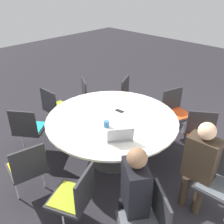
{
  "coord_description": "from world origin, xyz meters",
  "views": [
    {
      "loc": [
        2.28,
        2.21,
        2.61
      ],
      "look_at": [
        0.0,
        0.0,
        0.85
      ],
      "focal_mm": 40.0,
      "sensor_mm": 36.0,
      "label": 1
    }
  ],
  "objects_px": {
    "chair_0": "(147,221)",
    "person_1": "(200,161)",
    "handbag": "(165,117)",
    "chair_2": "(201,137)",
    "chair_6": "(55,106)",
    "chair_8": "(27,166)",
    "chair_3": "(176,110)",
    "cell_phone": "(119,111)",
    "person_0": "(134,189)",
    "chair_9": "(75,195)",
    "chair_4": "(131,96)",
    "coffee_cup": "(106,124)",
    "chair_7": "(28,127)",
    "chair_5": "(91,96)",
    "chair_1": "(220,179)",
    "laptop": "(119,136)"
  },
  "relations": [
    {
      "from": "chair_4",
      "to": "chair_6",
      "type": "height_order",
      "value": "same"
    },
    {
      "from": "chair_2",
      "to": "person_0",
      "type": "distance_m",
      "value": 1.65
    },
    {
      "from": "chair_2",
      "to": "handbag",
      "type": "height_order",
      "value": "chair_2"
    },
    {
      "from": "chair_0",
      "to": "person_1",
      "type": "distance_m",
      "value": 0.98
    },
    {
      "from": "chair_1",
      "to": "chair_2",
      "type": "relative_size",
      "value": 1.0
    },
    {
      "from": "handbag",
      "to": "chair_2",
      "type": "bearing_deg",
      "value": 56.67
    },
    {
      "from": "chair_5",
      "to": "handbag",
      "type": "bearing_deg",
      "value": 67.23
    },
    {
      "from": "laptop",
      "to": "chair_4",
      "type": "bearing_deg",
      "value": -108.6
    },
    {
      "from": "chair_3",
      "to": "cell_phone",
      "type": "bearing_deg",
      "value": -3.05
    },
    {
      "from": "chair_9",
      "to": "person_1",
      "type": "relative_size",
      "value": 0.71
    },
    {
      "from": "chair_9",
      "to": "chair_6",
      "type": "bearing_deg",
      "value": 37.27
    },
    {
      "from": "chair_2",
      "to": "cell_phone",
      "type": "bearing_deg",
      "value": -7.16
    },
    {
      "from": "chair_8",
      "to": "chair_9",
      "type": "distance_m",
      "value": 0.8
    },
    {
      "from": "chair_0",
      "to": "person_0",
      "type": "xyz_separation_m",
      "value": [
        -0.07,
        -0.24,
        0.19
      ]
    },
    {
      "from": "person_1",
      "to": "chair_6",
      "type": "bearing_deg",
      "value": 0.75
    },
    {
      "from": "chair_7",
      "to": "person_0",
      "type": "xyz_separation_m",
      "value": [
        -0.01,
        2.13,
        0.19
      ]
    },
    {
      "from": "chair_0",
      "to": "handbag",
      "type": "distance_m",
      "value": 2.76
    },
    {
      "from": "chair_1",
      "to": "laptop",
      "type": "height_order",
      "value": "laptop"
    },
    {
      "from": "person_1",
      "to": "cell_phone",
      "type": "bearing_deg",
      "value": -9.83
    },
    {
      "from": "chair_8",
      "to": "person_0",
      "type": "relative_size",
      "value": 0.71
    },
    {
      "from": "chair_3",
      "to": "chair_9",
      "type": "height_order",
      "value": "same"
    },
    {
      "from": "chair_0",
      "to": "chair_4",
      "type": "xyz_separation_m",
      "value": [
        -2.07,
        -1.96,
        0.0
      ]
    },
    {
      "from": "chair_3",
      "to": "person_1",
      "type": "xyz_separation_m",
      "value": [
        1.22,
        1.05,
        0.19
      ]
    },
    {
      "from": "laptop",
      "to": "coffee_cup",
      "type": "distance_m",
      "value": 0.36
    },
    {
      "from": "chair_9",
      "to": "chair_1",
      "type": "bearing_deg",
      "value": -61.1
    },
    {
      "from": "chair_0",
      "to": "chair_5",
      "type": "xyz_separation_m",
      "value": [
        -1.51,
        -2.52,
        0.0
      ]
    },
    {
      "from": "chair_6",
      "to": "cell_phone",
      "type": "xyz_separation_m",
      "value": [
        -0.35,
        1.25,
        0.24
      ]
    },
    {
      "from": "chair_9",
      "to": "coffee_cup",
      "type": "xyz_separation_m",
      "value": [
        -0.95,
        -0.48,
        0.28
      ]
    },
    {
      "from": "chair_4",
      "to": "person_0",
      "type": "relative_size",
      "value": 0.71
    },
    {
      "from": "chair_2",
      "to": "chair_9",
      "type": "height_order",
      "value": "same"
    },
    {
      "from": "chair_5",
      "to": "person_0",
      "type": "distance_m",
      "value": 2.69
    },
    {
      "from": "chair_8",
      "to": "chair_2",
      "type": "bearing_deg",
      "value": -18.71
    },
    {
      "from": "chair_9",
      "to": "chair_2",
      "type": "bearing_deg",
      "value": -36.44
    },
    {
      "from": "chair_4",
      "to": "chair_2",
      "type": "bearing_deg",
      "value": 53.11
    },
    {
      "from": "chair_4",
      "to": "coffee_cup",
      "type": "distance_m",
      "value": 1.6
    },
    {
      "from": "coffee_cup",
      "to": "handbag",
      "type": "distance_m",
      "value": 1.84
    },
    {
      "from": "chair_5",
      "to": "coffee_cup",
      "type": "relative_size",
      "value": 9.62
    },
    {
      "from": "chair_4",
      "to": "cell_phone",
      "type": "bearing_deg",
      "value": 5.62
    },
    {
      "from": "chair_3",
      "to": "chair_9",
      "type": "relative_size",
      "value": 1.0
    },
    {
      "from": "chair_8",
      "to": "handbag",
      "type": "height_order",
      "value": "chair_8"
    },
    {
      "from": "chair_6",
      "to": "cell_phone",
      "type": "relative_size",
      "value": 5.92
    },
    {
      "from": "laptop",
      "to": "cell_phone",
      "type": "xyz_separation_m",
      "value": [
        -0.56,
        -0.52,
        -0.05
      ]
    },
    {
      "from": "chair_9",
      "to": "person_1",
      "type": "distance_m",
      "value": 1.48
    },
    {
      "from": "chair_6",
      "to": "chair_8",
      "type": "relative_size",
      "value": 1.0
    },
    {
      "from": "chair_1",
      "to": "chair_7",
      "type": "height_order",
      "value": "same"
    },
    {
      "from": "coffee_cup",
      "to": "cell_phone",
      "type": "distance_m",
      "value": 0.49
    },
    {
      "from": "person_0",
      "to": "chair_7",
      "type": "bearing_deg",
      "value": 36.28
    },
    {
      "from": "chair_5",
      "to": "coffee_cup",
      "type": "distance_m",
      "value": 1.56
    },
    {
      "from": "chair_0",
      "to": "chair_7",
      "type": "bearing_deg",
      "value": 34.46
    },
    {
      "from": "coffee_cup",
      "to": "chair_9",
      "type": "bearing_deg",
      "value": 26.62
    }
  ]
}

